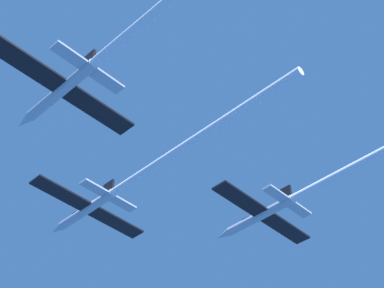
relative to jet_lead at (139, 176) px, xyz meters
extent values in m
cylinder|color=#B2BAC6|center=(0.00, 10.03, -0.03)|extent=(1.15, 10.43, 1.15)
cone|color=#B2BAC6|center=(0.00, 16.40, -0.03)|extent=(1.12, 2.30, 1.12)
ellipsoid|color=black|center=(0.00, 12.33, 0.46)|extent=(0.80, 2.09, 0.57)
cube|color=black|center=(-4.54, 9.51, -0.03)|extent=(7.93, 2.30, 0.25)
cube|color=black|center=(4.54, 9.51, -0.03)|extent=(7.93, 2.30, 0.25)
cube|color=black|center=(0.00, 5.86, 1.38)|extent=(0.30, 1.88, 1.67)
cube|color=#B2BAC6|center=(-2.36, 5.65, -0.03)|extent=(3.57, 1.38, 0.25)
cube|color=#B2BAC6|center=(2.36, 5.65, -0.03)|extent=(3.57, 1.38, 0.25)
cylinder|color=white|center=(0.00, -9.76, -0.03)|extent=(1.03, 29.15, 1.03)
cylinder|color=#B2BAC6|center=(-15.86, -5.91, -1.42)|extent=(1.15, 10.43, 1.15)
cone|color=#B2BAC6|center=(-15.86, 0.46, -1.42)|extent=(1.12, 2.30, 1.12)
ellipsoid|color=black|center=(-15.86, -3.61, -0.93)|extent=(0.80, 2.09, 0.57)
cube|color=black|center=(-20.40, -6.43, -1.42)|extent=(7.93, 2.30, 0.25)
cube|color=black|center=(-11.32, -6.43, -1.42)|extent=(7.93, 2.30, 0.25)
cube|color=black|center=(-15.86, -10.08, -0.01)|extent=(0.30, 1.88, 1.67)
cube|color=#B2BAC6|center=(-18.22, -10.29, -1.42)|extent=(3.57, 1.38, 0.25)
cube|color=#B2BAC6|center=(-13.50, -10.29, -1.42)|extent=(3.57, 1.38, 0.25)
cylinder|color=#B2BAC6|center=(15.56, -6.06, -0.99)|extent=(1.15, 10.43, 1.15)
cone|color=#B2BAC6|center=(15.56, 0.31, -0.99)|extent=(1.12, 2.30, 1.12)
ellipsoid|color=black|center=(15.56, -3.76, -0.50)|extent=(0.80, 2.09, 0.57)
cube|color=black|center=(11.02, -6.58, -0.99)|extent=(7.93, 2.30, 0.25)
cube|color=black|center=(20.10, -6.58, -0.99)|extent=(7.93, 2.30, 0.25)
cube|color=black|center=(15.56, -10.23, 0.42)|extent=(0.30, 1.88, 1.67)
cube|color=#B2BAC6|center=(13.20, -10.44, -0.99)|extent=(3.57, 1.38, 0.25)
cube|color=#B2BAC6|center=(17.92, -10.44, -0.99)|extent=(3.57, 1.38, 0.25)
camera|label=1|loc=(-38.23, -46.19, -47.90)|focal=59.12mm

